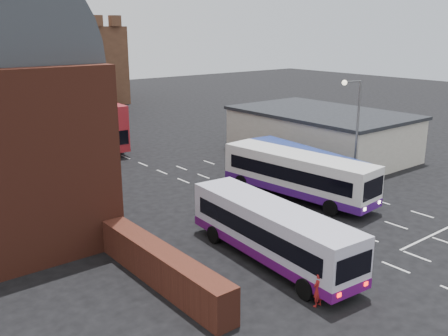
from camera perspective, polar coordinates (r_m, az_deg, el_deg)
ground at (r=29.43m, az=12.42°, el=-8.27°), size 180.00×180.00×0.00m
forecourt_wall at (r=24.19m, az=-7.11°, el=-11.15°), size 1.20×10.00×1.80m
cream_building at (r=48.40m, az=10.96°, el=3.97°), size 10.40×16.40×4.25m
castle_keep at (r=87.11m, az=-20.83°, el=10.93°), size 22.00×22.00×12.00m
bus_white_outbound at (r=26.08m, az=5.43°, el=-6.92°), size 3.40×11.18×3.01m
bus_white_inbound at (r=35.80m, az=8.39°, el=-0.47°), size 3.94×12.02×3.22m
bus_blue at (r=38.05m, az=8.97°, el=0.26°), size 3.48×11.09×2.98m
bus_red_double at (r=52.37m, az=-14.89°, el=5.08°), size 3.66×12.27×4.85m
street_lamp at (r=37.41m, az=14.68°, el=4.76°), size 1.65×0.61×8.28m
pedestrian_red at (r=22.71m, az=10.70°, el=-13.49°), size 0.61×0.42×1.61m
pedestrian_beige at (r=24.89m, az=8.99°, el=-10.78°), size 0.89×0.79×1.52m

